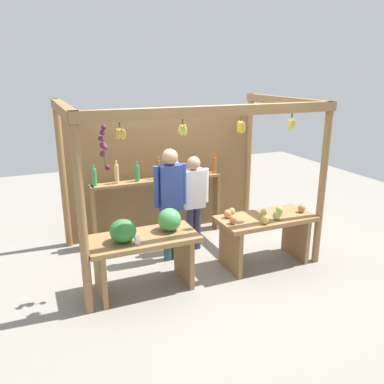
% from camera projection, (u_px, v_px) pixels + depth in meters
% --- Properties ---
extents(ground_plane, '(12.00, 12.00, 0.00)m').
position_uv_depth(ground_plane, '(187.00, 253.00, 6.01)').
color(ground_plane, gray).
rests_on(ground_plane, ground).
extents(market_stall, '(3.34, 2.06, 2.27)m').
position_uv_depth(market_stall, '(175.00, 161.00, 6.01)').
color(market_stall, olive).
rests_on(market_stall, ground).
extents(fruit_counter_left, '(1.35, 0.64, 1.00)m').
position_uv_depth(fruit_counter_left, '(144.00, 242.00, 4.85)').
color(fruit_counter_left, olive).
rests_on(fruit_counter_left, ground).
extents(fruit_counter_right, '(1.35, 0.64, 0.85)m').
position_uv_depth(fruit_counter_right, '(265.00, 228.00, 5.53)').
color(fruit_counter_right, olive).
rests_on(fruit_counter_right, ground).
extents(bottle_shelf_unit, '(2.14, 0.22, 1.36)m').
position_uv_depth(bottle_shelf_unit, '(158.00, 190.00, 6.34)').
color(bottle_shelf_unit, olive).
rests_on(bottle_shelf_unit, ground).
extents(vendor_man, '(0.48, 0.22, 1.64)m').
position_uv_depth(vendor_man, '(170.00, 195.00, 5.53)').
color(vendor_man, '#2B4E58').
rests_on(vendor_man, ground).
extents(vendor_woman, '(0.48, 0.20, 1.46)m').
position_uv_depth(vendor_woman, '(194.00, 196.00, 5.90)').
color(vendor_woman, '#37324F').
rests_on(vendor_woman, ground).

